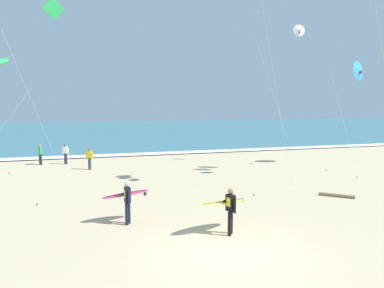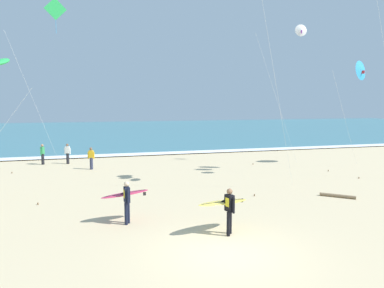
# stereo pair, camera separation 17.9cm
# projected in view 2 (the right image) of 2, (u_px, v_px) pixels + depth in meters

# --- Properties ---
(ground_plane) EXTENTS (160.00, 160.00, 0.00)m
(ground_plane) POSITION_uv_depth(u_px,v_px,m) (227.00, 253.00, 11.52)
(ground_plane) COLOR #D1BA8E
(ocean_water) EXTENTS (160.00, 60.00, 0.08)m
(ocean_water) POSITION_uv_depth(u_px,v_px,m) (115.00, 131.00, 61.53)
(ocean_water) COLOR teal
(ocean_water) RESTS_ON ground
(shoreline_foam) EXTENTS (160.00, 1.79, 0.01)m
(shoreline_foam) POSITION_uv_depth(u_px,v_px,m) (137.00, 154.00, 33.14)
(shoreline_foam) COLOR white
(shoreline_foam) RESTS_ON ocean_water
(surfer_lead) EXTENTS (1.95, 1.00, 1.71)m
(surfer_lead) POSITION_uv_depth(u_px,v_px,m) (126.00, 197.00, 14.31)
(surfer_lead) COLOR black
(surfer_lead) RESTS_ON ground
(surfer_trailing) EXTENTS (2.27, 1.24, 1.71)m
(surfer_trailing) POSITION_uv_depth(u_px,v_px,m) (226.00, 205.00, 13.14)
(surfer_trailing) COLOR black
(surfer_trailing) RESTS_ON ground
(kite_diamond_emerald_near) EXTENTS (3.93, 0.58, 11.82)m
(kite_diamond_emerald_near) POSITION_uv_depth(u_px,v_px,m) (54.00, 14.00, 24.54)
(kite_diamond_emerald_near) COLOR green
(kite_diamond_emerald_near) RESTS_ON ground
(kite_delta_cobalt_mid) EXTENTS (4.46, 2.08, 7.91)m
(kite_delta_cobalt_mid) POSITION_uv_depth(u_px,v_px,m) (361.00, 71.00, 26.98)
(kite_delta_cobalt_mid) COLOR #2D99DB
(kite_delta_cobalt_mid) RESTS_ON ground
(kite_delta_ivory_high) EXTENTS (3.91, 0.93, 10.63)m
(kite_delta_ivory_high) POSITION_uv_depth(u_px,v_px,m) (301.00, 31.00, 27.15)
(kite_delta_ivory_high) COLOR white
(kite_delta_ivory_high) RESTS_ON ground
(bystander_white_top) EXTENTS (0.47, 0.28, 1.59)m
(bystander_white_top) POSITION_uv_depth(u_px,v_px,m) (68.00, 154.00, 28.27)
(bystander_white_top) COLOR black
(bystander_white_top) RESTS_ON ground
(bystander_yellow_top) EXTENTS (0.48, 0.27, 1.59)m
(bystander_yellow_top) POSITION_uv_depth(u_px,v_px,m) (91.00, 158.00, 25.92)
(bystander_yellow_top) COLOR #2D334C
(bystander_yellow_top) RESTS_ON ground
(bystander_green_top) EXTENTS (0.30, 0.46, 1.59)m
(bystander_green_top) POSITION_uv_depth(u_px,v_px,m) (43.00, 154.00, 27.96)
(bystander_green_top) COLOR black
(bystander_green_top) RESTS_ON ground
(driftwood_log) EXTENTS (1.38, 1.27, 0.16)m
(driftwood_log) POSITION_uv_depth(u_px,v_px,m) (338.00, 196.00, 18.28)
(driftwood_log) COLOR #846B4C
(driftwood_log) RESTS_ON ground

